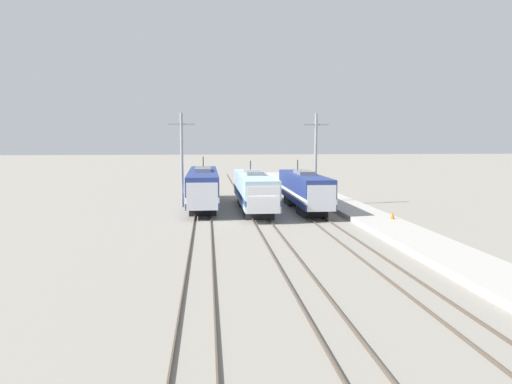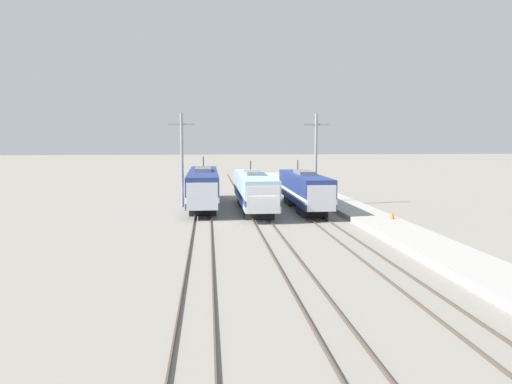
% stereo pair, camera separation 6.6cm
% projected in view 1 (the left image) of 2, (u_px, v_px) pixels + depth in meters
% --- Properties ---
extents(ground_plane, '(400.00, 400.00, 0.00)m').
position_uv_depth(ground_plane, '(262.00, 223.00, 42.97)').
color(ground_plane, gray).
extents(rail_pair_far_left, '(1.51, 120.00, 0.15)m').
position_uv_depth(rail_pair_far_left, '(202.00, 223.00, 42.47)').
color(rail_pair_far_left, '#4C4238').
rests_on(rail_pair_far_left, ground_plane).
extents(rail_pair_center, '(1.51, 120.00, 0.15)m').
position_uv_depth(rail_pair_center, '(262.00, 222.00, 42.96)').
color(rail_pair_center, '#4C4238').
rests_on(rail_pair_center, ground_plane).
extents(rail_pair_far_right, '(1.51, 120.00, 0.15)m').
position_uv_depth(rail_pair_far_right, '(320.00, 221.00, 43.45)').
color(rail_pair_far_right, '#4C4238').
rests_on(rail_pair_far_right, ground_plane).
extents(locomotive_far_left, '(3.04, 19.35, 5.22)m').
position_uv_depth(locomotive_far_left, '(203.00, 187.00, 52.58)').
color(locomotive_far_left, black).
rests_on(locomotive_far_left, ground_plane).
extents(locomotive_center, '(3.08, 17.61, 4.87)m').
position_uv_depth(locomotive_center, '(254.00, 190.00, 49.82)').
color(locomotive_center, '#232326').
rests_on(locomotive_center, ground_plane).
extents(locomotive_far_right, '(2.79, 16.25, 4.94)m').
position_uv_depth(locomotive_far_right, '(305.00, 190.00, 50.33)').
color(locomotive_far_right, black).
rests_on(locomotive_far_right, ground_plane).
extents(catenary_tower_left, '(2.82, 0.31, 9.93)m').
position_uv_depth(catenary_tower_left, '(182.00, 158.00, 52.63)').
color(catenary_tower_left, gray).
rests_on(catenary_tower_left, ground_plane).
extents(catenary_tower_right, '(2.82, 0.31, 9.93)m').
position_uv_depth(catenary_tower_right, '(316.00, 157.00, 54.02)').
color(catenary_tower_right, gray).
rests_on(catenary_tower_right, ground_plane).
extents(platform, '(4.00, 120.00, 0.44)m').
position_uv_depth(platform, '(372.00, 218.00, 43.88)').
color(platform, '#A8A59E').
rests_on(platform, ground_plane).
extents(traffic_cone, '(0.38, 0.38, 0.62)m').
position_uv_depth(traffic_cone, '(393.00, 215.00, 42.19)').
color(traffic_cone, orange).
rests_on(traffic_cone, platform).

